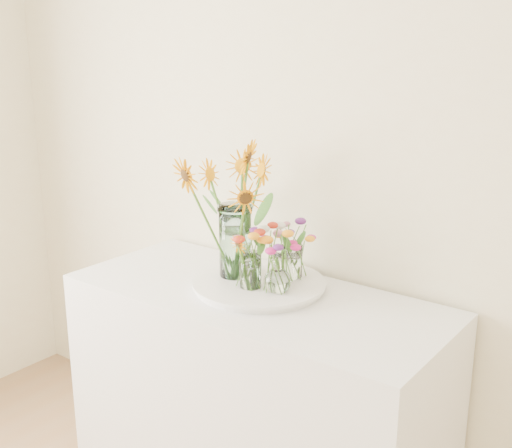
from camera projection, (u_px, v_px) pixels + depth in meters
name	position (u px, v px, depth m)	size (l,w,h in m)	color
counter	(255.00, 404.00, 2.41)	(1.40, 0.60, 0.90)	white
tray	(259.00, 286.00, 2.33)	(0.46, 0.46, 0.03)	white
mason_jar	(235.00, 241.00, 2.35)	(0.12, 0.12, 0.27)	silver
sunflower_bouquet	(235.00, 210.00, 2.31)	(0.67, 0.67, 0.51)	orange
small_vase_a	(250.00, 271.00, 2.25)	(0.08, 0.08, 0.13)	white
wildflower_posy_a	(250.00, 259.00, 2.24)	(0.20, 0.20, 0.22)	orange
small_vase_b	(278.00, 273.00, 2.21)	(0.10, 0.10, 0.14)	white
wildflower_posy_b	(278.00, 261.00, 2.20)	(0.19, 0.19, 0.23)	orange
small_vase_c	(292.00, 261.00, 2.35)	(0.07, 0.07, 0.13)	white
wildflower_posy_c	(293.00, 250.00, 2.34)	(0.21, 0.21, 0.22)	orange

